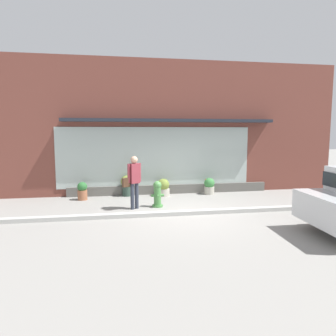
{
  "coord_description": "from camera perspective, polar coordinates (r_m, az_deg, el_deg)",
  "views": [
    {
      "loc": [
        -2.08,
        -8.82,
        2.44
      ],
      "look_at": [
        -0.39,
        1.2,
        1.24
      ],
      "focal_mm": 32.58,
      "sensor_mm": 36.0,
      "label": 1
    }
  ],
  "objects": [
    {
      "name": "fire_hydrant",
      "position": [
        10.01,
        -1.99,
        -4.82
      ],
      "size": [
        0.42,
        0.39,
        0.86
      ],
      "color": "#4C8C47",
      "rests_on": "ground_plane"
    },
    {
      "name": "ground_plane",
      "position": [
        9.39,
        3.62,
        -8.35
      ],
      "size": [
        60.0,
        60.0,
        0.0
      ],
      "primitive_type": "plane",
      "color": "gray"
    },
    {
      "name": "potted_plant_window_center",
      "position": [
        12.16,
        7.73,
        -3.34
      ],
      "size": [
        0.41,
        0.41,
        0.65
      ],
      "color": "#B7B2A3",
      "rests_on": "ground_plane"
    },
    {
      "name": "potted_plant_trailing_edge",
      "position": [
        11.73,
        -0.9,
        -3.67
      ],
      "size": [
        0.49,
        0.49,
        0.67
      ],
      "color": "#B7B2A3",
      "rests_on": "ground_plane"
    },
    {
      "name": "potted_plant_window_left",
      "position": [
        11.45,
        -15.73,
        -4.12
      ],
      "size": [
        0.35,
        0.35,
        0.66
      ],
      "color": "#9E6042",
      "rests_on": "ground_plane"
    },
    {
      "name": "pedestrian_with_handbag",
      "position": [
        9.68,
        -6.44,
        -1.95
      ],
      "size": [
        0.61,
        0.4,
        1.69
      ],
      "rotation": [
        0.0,
        0.0,
        3.67
      ],
      "color": "#333847",
      "rests_on": "ground_plane"
    },
    {
      "name": "potted_plant_low_front",
      "position": [
        11.79,
        -7.69,
        -3.08
      ],
      "size": [
        0.47,
        0.47,
        0.8
      ],
      "color": "#33473D",
      "rests_on": "ground_plane"
    },
    {
      "name": "storefront",
      "position": [
        12.19,
        0.22,
        7.25
      ],
      "size": [
        14.0,
        0.81,
        5.23
      ],
      "color": "brown",
      "rests_on": "ground_plane"
    },
    {
      "name": "curb_strip",
      "position": [
        9.19,
        3.91,
        -8.3
      ],
      "size": [
        14.0,
        0.24,
        0.12
      ],
      "primitive_type": "cube",
      "color": "#B2B2AD",
      "rests_on": "ground_plane"
    }
  ]
}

